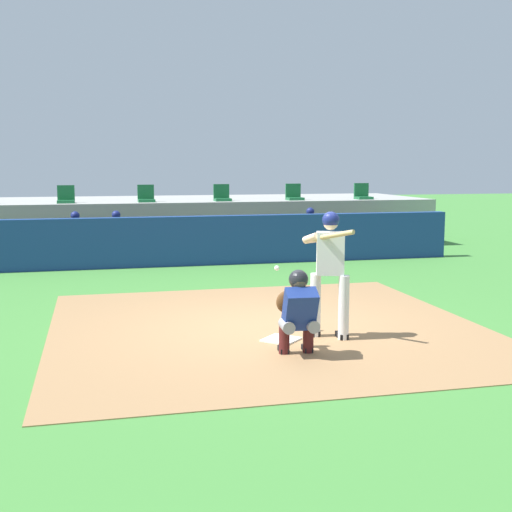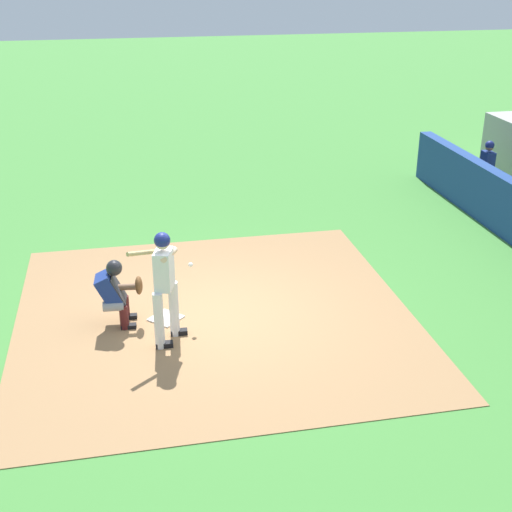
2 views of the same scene
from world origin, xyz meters
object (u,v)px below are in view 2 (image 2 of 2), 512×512
Objects in this scene: home_plate at (166,318)px; catcher_crouched at (117,290)px; dugout_player_0 at (482,166)px; batter_at_plate at (165,281)px.

catcher_crouched is (0.01, -0.74, 0.59)m from home_plate.
catcher_crouched reaches higher than home_plate.
dugout_player_0 is at bearing 119.16° from catcher_crouched.
dugout_player_0 reaches higher than catcher_crouched.
catcher_crouched is (-0.68, -0.72, -0.43)m from batter_at_plate.
home_plate is 0.34× the size of dugout_player_0.
home_plate is 0.24× the size of batter_at_plate.
catcher_crouched is at bearing -89.35° from home_plate.
catcher_crouched is 10.17m from dugout_player_0.
batter_at_plate is at bearing -55.36° from dugout_player_0.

